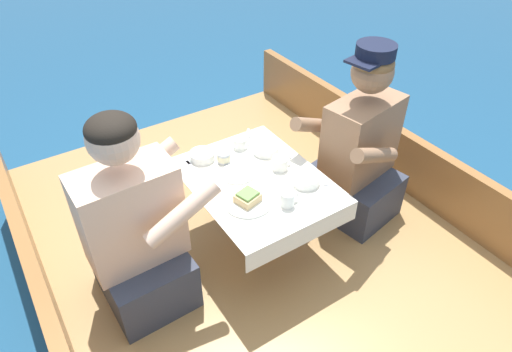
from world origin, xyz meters
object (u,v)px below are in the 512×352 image
object	(u,v)px
sandwich	(248,197)
coffee_cup_starboard	(280,163)
coffee_cup_port	(240,142)
tin_can	(224,157)
person_port	(136,233)
person_starboard	(358,153)
coffee_cup_center	(288,199)

from	to	relation	value
sandwich	coffee_cup_starboard	size ratio (longest dim) A/B	1.10
coffee_cup_port	coffee_cup_starboard	bearing A→B (deg)	-75.78
sandwich	tin_can	world-z (taller)	sandwich
coffee_cup_starboard	person_port	bearing A→B (deg)	179.11
person_port	coffee_cup_port	bearing A→B (deg)	18.98
person_port	coffee_cup_port	distance (m)	0.72
person_starboard	coffee_cup_port	size ratio (longest dim) A/B	9.58
sandwich	tin_can	size ratio (longest dim) A/B	1.72
person_port	person_starboard	bearing A→B (deg)	-5.41
person_starboard	tin_can	size ratio (longest dim) A/B	14.59
coffee_cup_starboard	coffee_cup_center	distance (m)	0.27
coffee_cup_center	sandwich	bearing A→B (deg)	142.37
person_starboard	coffee_cup_port	xyz separation A→B (m)	(-0.51, 0.33, 0.07)
person_port	tin_can	size ratio (longest dim) A/B	14.29
tin_can	person_port	bearing A→B (deg)	-161.25
person_port	tin_can	bearing A→B (deg)	17.39
person_starboard	coffee_cup_starboard	xyz separation A→B (m)	(-0.45, 0.07, 0.07)
coffee_cup_port	coffee_cup_starboard	distance (m)	0.27
person_port	coffee_cup_center	size ratio (longest dim) A/B	10.62
coffee_cup_starboard	coffee_cup_center	size ratio (longest dim) A/B	1.17
person_starboard	coffee_cup_center	world-z (taller)	person_starboard
tin_can	coffee_cup_center	bearing A→B (deg)	-80.21
person_port	person_starboard	size ratio (longest dim) A/B	0.98
coffee_cup_port	person_starboard	bearing A→B (deg)	-32.85
person_port	coffee_cup_starboard	bearing A→B (deg)	-2.25
person_port	tin_can	world-z (taller)	person_port
sandwich	coffee_cup_port	world-z (taller)	sandwich
person_starboard	coffee_cup_center	size ratio (longest dim) A/B	10.84
coffee_cup_port	tin_can	size ratio (longest dim) A/B	1.52
coffee_cup_port	coffee_cup_starboard	size ratio (longest dim) A/B	0.97
person_starboard	sandwich	bearing A→B (deg)	-6.04
coffee_cup_port	coffee_cup_starboard	world-z (taller)	coffee_cup_starboard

